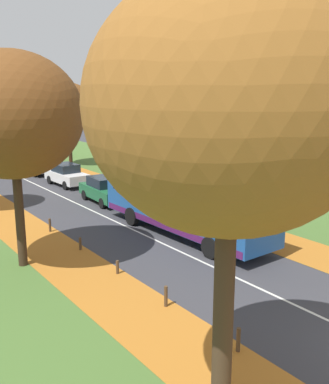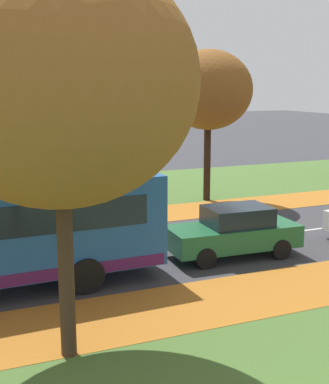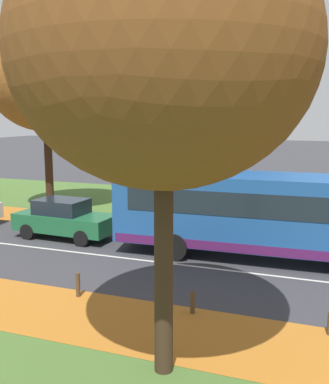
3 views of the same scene
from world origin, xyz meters
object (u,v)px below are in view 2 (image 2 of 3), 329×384
object	(u,v)px
car_green_lead	(234,232)
tree_left_mid	(208,90)
tree_right_near	(59,82)
bollard_sixth	(79,220)

from	to	relation	value
car_green_lead	tree_left_mid	bearing A→B (deg)	158.43
tree_right_near	car_green_lead	distance (m)	8.94
tree_left_mid	tree_right_near	size ratio (longest dim) A/B	0.89
tree_left_mid	car_green_lead	bearing A→B (deg)	-21.57
bollard_sixth	tree_right_near	bearing A→B (deg)	-15.27
tree_left_mid	tree_right_near	bearing A→B (deg)	-37.83
tree_left_mid	tree_right_near	xyz separation A→B (m)	(12.17, -9.45, 0.31)
car_green_lead	bollard_sixth	bearing A→B (deg)	-144.22
tree_left_mid	car_green_lead	world-z (taller)	tree_left_mid
tree_right_near	bollard_sixth	world-z (taller)	tree_right_near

